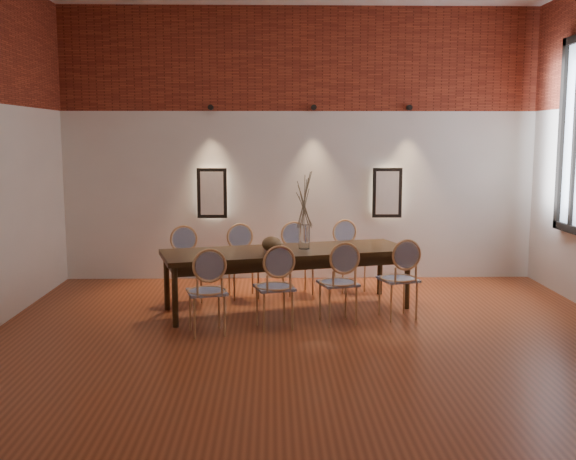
{
  "coord_description": "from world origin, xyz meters",
  "views": [
    {
      "loc": [
        -0.41,
        -6.52,
        2.13
      ],
      "look_at": [
        -0.23,
        1.24,
        1.05
      ],
      "focal_mm": 42.0,
      "sensor_mm": 36.0,
      "label": 1
    }
  ],
  "objects_px": {
    "chair_near_a": "(207,292)",
    "chair_far_b": "(243,263)",
    "bowl": "(272,244)",
    "chair_near_b": "(274,287)",
    "chair_near_c": "(338,283)",
    "book": "(276,248)",
    "chair_far_d": "(350,257)",
    "chair_near_d": "(398,279)",
    "chair_far_c": "(298,260)",
    "vase": "(304,237)",
    "chair_far_a": "(187,266)",
    "dining_table": "(287,279)"
  },
  "relations": [
    {
      "from": "vase",
      "to": "bowl",
      "type": "relative_size",
      "value": 1.25
    },
    {
      "from": "chair_near_c",
      "to": "bowl",
      "type": "distance_m",
      "value": 1.0
    },
    {
      "from": "chair_near_d",
      "to": "chair_far_d",
      "type": "bearing_deg",
      "value": 90.0
    },
    {
      "from": "dining_table",
      "to": "chair_far_d",
      "type": "relative_size",
      "value": 3.22
    },
    {
      "from": "chair_near_a",
      "to": "book",
      "type": "bearing_deg",
      "value": 38.97
    },
    {
      "from": "chair_near_d",
      "to": "vase",
      "type": "bearing_deg",
      "value": 140.05
    },
    {
      "from": "chair_near_d",
      "to": "chair_far_d",
      "type": "height_order",
      "value": "same"
    },
    {
      "from": "chair_near_a",
      "to": "bowl",
      "type": "bearing_deg",
      "value": 37.81
    },
    {
      "from": "vase",
      "to": "chair_far_c",
      "type": "bearing_deg",
      "value": 93.61
    },
    {
      "from": "chair_far_c",
      "to": "vase",
      "type": "relative_size",
      "value": 3.13
    },
    {
      "from": "chair_far_a",
      "to": "chair_far_b",
      "type": "relative_size",
      "value": 1.0
    },
    {
      "from": "chair_far_b",
      "to": "bowl",
      "type": "xyz_separation_m",
      "value": [
        0.38,
        -0.74,
        0.37
      ]
    },
    {
      "from": "chair_near_c",
      "to": "chair_far_c",
      "type": "bearing_deg",
      "value": 90.0
    },
    {
      "from": "dining_table",
      "to": "chair_near_d",
      "type": "bearing_deg",
      "value": -34.02
    },
    {
      "from": "chair_near_a",
      "to": "chair_far_b",
      "type": "xyz_separation_m",
      "value": [
        0.33,
        1.68,
        0.0
      ]
    },
    {
      "from": "chair_near_b",
      "to": "chair_near_c",
      "type": "xyz_separation_m",
      "value": [
        0.73,
        0.2,
        0.0
      ]
    },
    {
      "from": "chair_far_a",
      "to": "chair_near_c",
      "type": "bearing_deg",
      "value": 134.64
    },
    {
      "from": "chair_near_b",
      "to": "chair_near_d",
      "type": "height_order",
      "value": "same"
    },
    {
      "from": "bowl",
      "to": "chair_far_a",
      "type": "bearing_deg",
      "value": 153.78
    },
    {
      "from": "chair_near_a",
      "to": "chair_near_c",
      "type": "height_order",
      "value": "same"
    },
    {
      "from": "chair_far_b",
      "to": "bowl",
      "type": "height_order",
      "value": "chair_far_b"
    },
    {
      "from": "chair_far_c",
      "to": "book",
      "type": "xyz_separation_m",
      "value": [
        -0.3,
        -0.83,
        0.3
      ]
    },
    {
      "from": "chair_far_b",
      "to": "chair_far_c",
      "type": "relative_size",
      "value": 1.0
    },
    {
      "from": "dining_table",
      "to": "chair_far_c",
      "type": "bearing_deg",
      "value": 63.72
    },
    {
      "from": "chair_near_a",
      "to": "vase",
      "type": "xyz_separation_m",
      "value": [
        1.11,
        1.1,
        0.43
      ]
    },
    {
      "from": "dining_table",
      "to": "chair_near_b",
      "type": "bearing_deg",
      "value": -116.28
    },
    {
      "from": "chair_near_b",
      "to": "chair_near_c",
      "type": "relative_size",
      "value": 1.0
    },
    {
      "from": "chair_near_a",
      "to": "chair_far_d",
      "type": "bearing_deg",
      "value": 34.02
    },
    {
      "from": "chair_near_a",
      "to": "chair_near_b",
      "type": "height_order",
      "value": "same"
    },
    {
      "from": "book",
      "to": "dining_table",
      "type": "bearing_deg",
      "value": -5.48
    },
    {
      "from": "chair_far_b",
      "to": "chair_near_d",
      "type": "bearing_deg",
      "value": 134.64
    },
    {
      "from": "bowl",
      "to": "chair_near_c",
      "type": "bearing_deg",
      "value": -35.24
    },
    {
      "from": "book",
      "to": "chair_far_c",
      "type": "bearing_deg",
      "value": 70.07
    },
    {
      "from": "chair_near_a",
      "to": "chair_far_a",
      "type": "height_order",
      "value": "same"
    },
    {
      "from": "chair_far_b",
      "to": "chair_near_c",
      "type": "bearing_deg",
      "value": 116.28
    },
    {
      "from": "bowl",
      "to": "book",
      "type": "distance_m",
      "value": 0.15
    },
    {
      "from": "chair_near_d",
      "to": "bowl",
      "type": "xyz_separation_m",
      "value": [
        -1.49,
        0.34,
        0.37
      ]
    },
    {
      "from": "chair_far_b",
      "to": "vase",
      "type": "xyz_separation_m",
      "value": [
        0.78,
        -0.58,
        0.43
      ]
    },
    {
      "from": "dining_table",
      "to": "chair_far_b",
      "type": "xyz_separation_m",
      "value": [
        -0.57,
        0.64,
        0.09
      ]
    },
    {
      "from": "chair_near_a",
      "to": "chair_near_b",
      "type": "relative_size",
      "value": 1.0
    },
    {
      "from": "chair_near_a",
      "to": "chair_far_a",
      "type": "xyz_separation_m",
      "value": [
        -0.4,
        1.48,
        0.0
      ]
    },
    {
      "from": "chair_near_a",
      "to": "chair_far_b",
      "type": "distance_m",
      "value": 1.71
    },
    {
      "from": "chair_near_c",
      "to": "chair_far_c",
      "type": "height_order",
      "value": "same"
    },
    {
      "from": "chair_far_b",
      "to": "bowl",
      "type": "distance_m",
      "value": 0.91
    },
    {
      "from": "chair_near_c",
      "to": "chair_far_c",
      "type": "distance_m",
      "value": 1.53
    },
    {
      "from": "chair_near_a",
      "to": "chair_far_d",
      "type": "distance_m",
      "value": 2.74
    },
    {
      "from": "chair_far_a",
      "to": "chair_near_b",
      "type": "bearing_deg",
      "value": 116.28
    },
    {
      "from": "chair_near_b",
      "to": "bowl",
      "type": "xyz_separation_m",
      "value": [
        -0.03,
        0.74,
        0.37
      ]
    },
    {
      "from": "chair_near_c",
      "to": "book",
      "type": "relative_size",
      "value": 3.62
    },
    {
      "from": "book",
      "to": "chair_far_b",
      "type": "bearing_deg",
      "value": 124.49
    }
  ]
}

